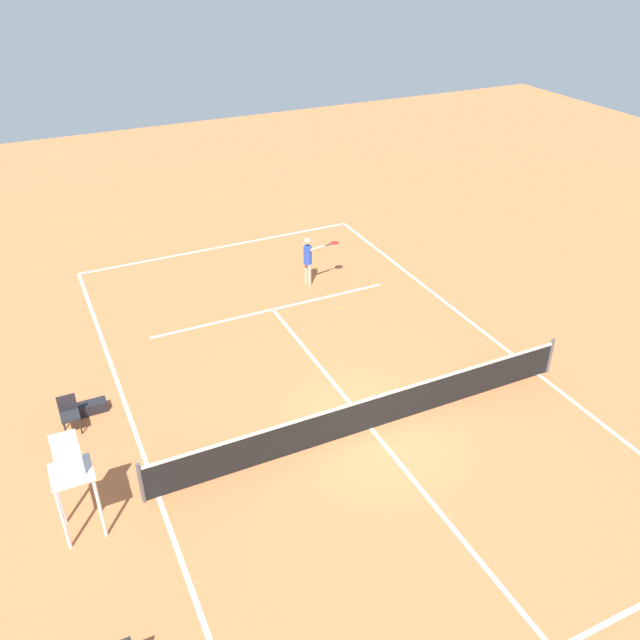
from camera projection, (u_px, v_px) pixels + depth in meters
ground_plane at (371, 428)px, 16.37m from camera, size 60.00×60.00×0.00m
court_lines at (371, 428)px, 16.37m from camera, size 10.65×23.52×0.01m
tennis_net at (372, 412)px, 16.11m from camera, size 11.25×0.10×1.07m
player_serving at (309, 257)px, 22.29m from camera, size 1.32×0.45×1.74m
tennis_ball at (339, 309)px, 21.32m from camera, size 0.07×0.07×0.07m
umpire_chair at (71, 471)px, 12.85m from camera, size 0.80×0.80×2.41m
courtside_chair_mid at (69, 412)px, 16.05m from camera, size 0.44×0.46×0.95m
equipment_bag at (91, 407)px, 16.83m from camera, size 0.76×0.32×0.30m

